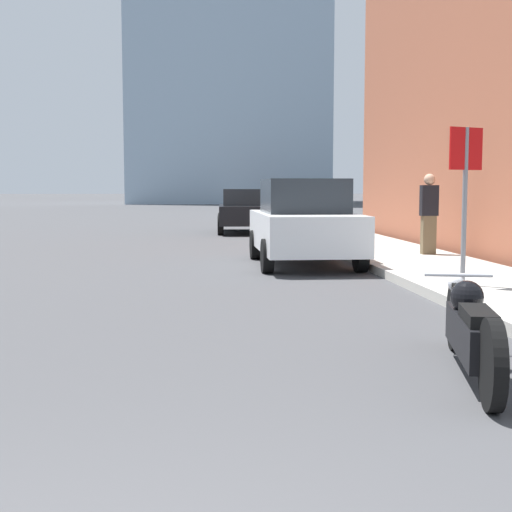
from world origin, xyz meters
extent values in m
cube|color=#B2ADA3|center=(4.98, 40.00, 0.07)|extent=(2.38, 240.00, 0.15)
cylinder|color=black|center=(3.02, 4.61, 0.33)|extent=(0.25, 0.66, 0.65)
cylinder|color=black|center=(2.57, 2.75, 0.33)|extent=(0.25, 0.66, 0.65)
cube|color=black|center=(2.80, 3.68, 0.34)|extent=(0.57, 1.47, 0.33)
sphere|color=black|center=(2.86, 3.96, 0.61)|extent=(0.29, 0.29, 0.29)
cube|color=black|center=(2.72, 3.37, 0.56)|extent=(0.36, 0.70, 0.10)
sphere|color=silver|center=(3.03, 4.64, 0.64)|extent=(0.16, 0.16, 0.16)
cylinder|color=silver|center=(2.99, 4.51, 0.74)|extent=(0.61, 0.18, 0.04)
cube|color=silver|center=(2.75, 12.24, 0.69)|extent=(1.84, 4.22, 0.74)
cube|color=#23282D|center=(2.75, 12.24, 1.39)|extent=(1.56, 2.03, 0.67)
cylinder|color=black|center=(1.89, 13.55, 0.32)|extent=(0.20, 0.63, 0.63)
cylinder|color=black|center=(3.62, 13.54, 0.32)|extent=(0.20, 0.63, 0.63)
cylinder|color=black|center=(1.87, 10.94, 0.32)|extent=(0.20, 0.63, 0.63)
cylinder|color=black|center=(3.61, 10.93, 0.32)|extent=(0.20, 0.63, 0.63)
cube|color=black|center=(2.39, 22.87, 0.64)|extent=(2.03, 4.27, 0.63)
cube|color=#23282D|center=(2.39, 22.87, 1.24)|extent=(1.66, 2.08, 0.56)
cylinder|color=black|center=(1.57, 24.20, 0.32)|extent=(0.23, 0.65, 0.64)
cylinder|color=black|center=(3.33, 24.13, 0.32)|extent=(0.23, 0.65, 0.64)
cylinder|color=black|center=(1.46, 21.60, 0.32)|extent=(0.23, 0.65, 0.64)
cylinder|color=black|center=(3.22, 21.53, 0.32)|extent=(0.23, 0.65, 0.64)
cylinder|color=slate|center=(4.40, 7.97, 1.28)|extent=(0.07, 0.07, 2.26)
cube|color=red|center=(4.40, 7.97, 2.11)|extent=(0.57, 0.26, 0.60)
cube|color=brown|center=(5.51, 12.77, 0.56)|extent=(0.29, 0.20, 0.82)
cube|color=black|center=(5.51, 12.77, 1.29)|extent=(0.36, 0.20, 0.65)
sphere|color=tan|center=(5.51, 12.77, 1.73)|extent=(0.24, 0.24, 0.24)
camera|label=1|loc=(0.51, -1.92, 1.55)|focal=50.00mm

